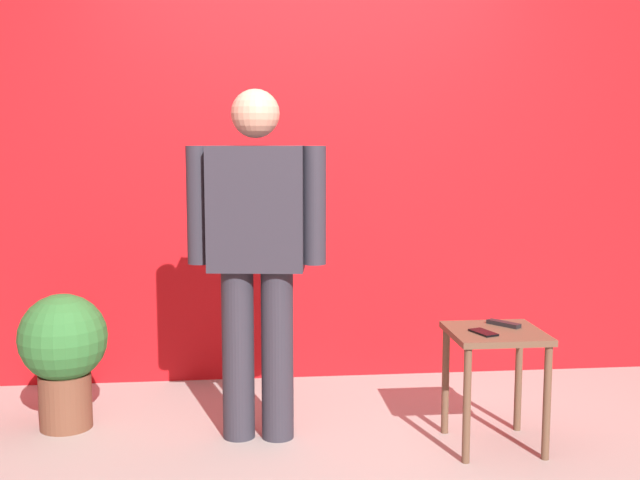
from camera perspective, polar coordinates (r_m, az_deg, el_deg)
The scene contains 7 objects.
ground_plane at distance 3.73m, azimuth 0.95°, elevation -15.82°, with size 12.00×12.00×0.00m, color #9E9991.
back_wall_red at distance 4.85m, azimuth -1.06°, elevation 6.99°, with size 5.33×0.12×2.87m, color red.
standing_person at distance 3.85m, azimuth -4.50°, elevation -0.47°, with size 0.67×0.28×1.68m.
side_table at distance 3.91m, azimuth 12.27°, elevation -7.79°, with size 0.43×0.43×0.56m.
cell_phone at distance 3.81m, azimuth 11.47°, elevation -6.42°, with size 0.07×0.14×0.01m, color black.
tv_remote at distance 3.98m, azimuth 12.85°, elevation -5.79°, with size 0.04×0.17×0.02m, color black.
potted_plant at distance 4.27m, azimuth -17.69°, elevation -7.37°, with size 0.44×0.44×0.69m.
Camera 1 is at (-0.41, -3.40, 1.47)m, focal length 45.27 mm.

